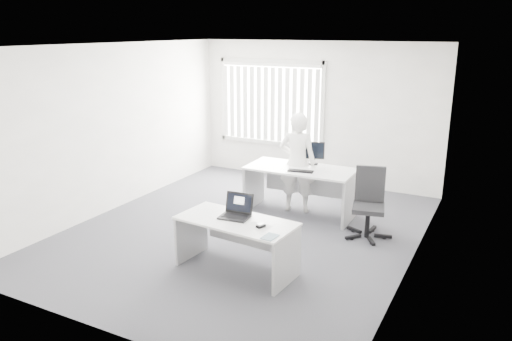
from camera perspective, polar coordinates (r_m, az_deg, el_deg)
The scene contains 18 objects.
ground at distance 7.79m, azimuth -1.34°, elevation -6.90°, with size 6.00×6.00×0.00m, color #52535A.
wall_back at distance 10.05m, azimuth 6.93°, elevation 6.52°, with size 5.00×0.02×2.80m, color white.
wall_front at distance 5.05m, azimuth -18.09°, elevation -3.65°, with size 5.00×0.02×2.80m, color white.
wall_left at distance 8.82m, azimuth -15.83°, elevation 4.73°, with size 0.02×6.00×2.80m, color white.
wall_right at distance 6.56m, azimuth 18.08°, elevation 0.81°, with size 0.02×6.00×2.80m, color white.
ceiling at distance 7.18m, azimuth -1.48°, elevation 14.15°, with size 5.00×6.00×0.02m, color silver.
window at distance 10.38m, azimuth 1.67°, elevation 7.77°, with size 2.32×0.06×1.76m, color beige.
blinds at distance 10.33m, azimuth 1.52°, elevation 7.56°, with size 2.20×0.10×1.50m, color white, non-canonical shape.
desk_near at distance 6.41m, azimuth -2.28°, elevation -7.29°, with size 1.57×0.84×0.69m.
desk_far at distance 8.32m, azimuth 5.06°, elevation -1.20°, with size 1.78×0.86×0.81m.
office_chair at distance 7.68m, azimuth 12.68°, elevation -5.04°, with size 0.72×0.72×1.05m.
person at distance 8.42m, azimuth 4.75°, elevation 0.92°, with size 0.62×0.41×1.70m, color white.
laptop at distance 6.35m, azimuth -2.51°, elevation -4.22°, with size 0.37×0.33×0.29m, color black, non-canonical shape.
paper_sheet at distance 6.13m, azimuth 0.28°, elevation -6.41°, with size 0.30×0.21×0.00m, color silver.
mouse at distance 6.09m, azimuth 0.55°, elevation -6.30°, with size 0.07×0.11×0.05m, color silver, non-canonical shape.
booklet at distance 5.83m, azimuth 1.59°, elevation -7.57°, with size 0.15×0.21×0.01m, color white.
keyboard at distance 8.04m, azimuth 5.11°, elevation -0.07°, with size 0.41×0.14×0.02m, color black.
monitor at distance 8.45m, azimuth 6.51°, elevation 1.99°, with size 0.39×0.12×0.39m, color black, non-canonical shape.
Camera 1 is at (3.47, -6.29, 3.02)m, focal length 35.00 mm.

